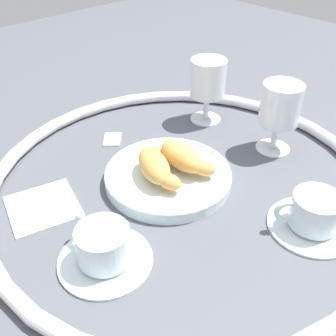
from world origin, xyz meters
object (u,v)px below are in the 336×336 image
object	(u,v)px
juice_glass_right	(280,108)
sugar_packet	(113,138)
juice_glass_left	(208,81)
coffee_cup_far	(103,248)
croissant_large	(156,166)
croissant_small	(183,157)
folded_napkin	(43,206)
pastry_plate	(168,176)
coffee_cup_near	(313,215)

from	to	relation	value
juice_glass_right	sugar_packet	distance (m)	0.34
juice_glass_left	coffee_cup_far	bearing A→B (deg)	-66.84
croissant_large	croissant_small	distance (m)	0.06
folded_napkin	pastry_plate	bearing A→B (deg)	64.78
coffee_cup_far	coffee_cup_near	bearing A→B (deg)	58.47
coffee_cup_near	pastry_plate	bearing A→B (deg)	-161.23
coffee_cup_far	juice_glass_right	world-z (taller)	juice_glass_right
juice_glass_left	pastry_plate	bearing A→B (deg)	-64.25
pastry_plate	coffee_cup_far	bearing A→B (deg)	-69.91
pastry_plate	juice_glass_left	bearing A→B (deg)	115.75
coffee_cup_near	sugar_packet	xyz separation A→B (m)	(-0.42, -0.07, -0.02)
pastry_plate	juice_glass_left	size ratio (longest dim) A/B	1.62
croissant_large	juice_glass_right	bearing A→B (deg)	73.45
croissant_large	coffee_cup_near	world-z (taller)	croissant_large
folded_napkin	croissant_large	bearing A→B (deg)	63.30
sugar_packet	juice_glass_left	bearing A→B (deg)	112.75
pastry_plate	coffee_cup_near	world-z (taller)	coffee_cup_near
croissant_small	coffee_cup_far	size ratio (longest dim) A/B	1.00
pastry_plate	croissant_large	xyz separation A→B (m)	(-0.01, -0.02, 0.03)
croissant_small	coffee_cup_near	world-z (taller)	croissant_small
juice_glass_right	pastry_plate	bearing A→B (deg)	-106.89
coffee_cup_far	juice_glass_right	size ratio (longest dim) A/B	0.97
croissant_large	coffee_cup_near	bearing A→B (deg)	23.23
croissant_large	juice_glass_right	size ratio (longest dim) A/B	0.89
juice_glass_left	folded_napkin	xyz separation A→B (m)	(0.01, -0.42, -0.09)
croissant_small	sugar_packet	size ratio (longest dim) A/B	2.73
croissant_small	folded_napkin	bearing A→B (deg)	-113.80
coffee_cup_near	juice_glass_left	size ratio (longest dim) A/B	0.97
juice_glass_right	sugar_packet	bearing A→B (deg)	-139.39
sugar_packet	croissant_small	bearing A→B (deg)	47.95
pastry_plate	sugar_packet	size ratio (longest dim) A/B	4.54
juice_glass_left	juice_glass_right	distance (m)	0.17
juice_glass_right	folded_napkin	distance (m)	0.46
folded_napkin	sugar_packet	bearing A→B (deg)	112.34
pastry_plate	croissant_small	xyz separation A→B (m)	(0.01, 0.03, 0.03)
coffee_cup_near	folded_napkin	size ratio (longest dim) A/B	1.24
juice_glass_right	coffee_cup_far	bearing A→B (deg)	-89.80
croissant_small	sugar_packet	world-z (taller)	croissant_small
croissant_large	juice_glass_left	bearing A→B (deg)	112.40
croissant_small	juice_glass_right	bearing A→B (deg)	72.61
folded_napkin	croissant_small	bearing A→B (deg)	66.20
pastry_plate	coffee_cup_far	size ratio (longest dim) A/B	1.67
pastry_plate	juice_glass_left	world-z (taller)	juice_glass_left
juice_glass_left	juice_glass_right	bearing A→B (deg)	2.83
coffee_cup_far	sugar_packet	bearing A→B (deg)	140.69
juice_glass_left	juice_glass_right	xyz separation A→B (m)	(0.17, 0.01, -0.00)
pastry_plate	croissant_small	size ratio (longest dim) A/B	1.66
juice_glass_right	folded_napkin	size ratio (longest dim) A/B	1.27
croissant_small	sugar_packet	xyz separation A→B (m)	(-0.19, -0.02, -0.04)
croissant_small	pastry_plate	bearing A→B (deg)	-103.50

